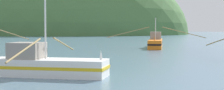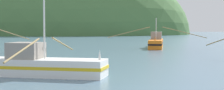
{
  "view_description": "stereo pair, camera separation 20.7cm",
  "coord_description": "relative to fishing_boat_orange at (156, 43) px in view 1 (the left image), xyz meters",
  "views": [
    {
      "loc": [
        7.14,
        -11.0,
        3.41
      ],
      "look_at": [
        -2.98,
        27.58,
        1.4
      ],
      "focal_mm": 54.2,
      "sensor_mm": 36.0,
      "label": 1
    },
    {
      "loc": [
        7.34,
        -10.94,
        3.41
      ],
      "look_at": [
        -2.98,
        27.58,
        1.4
      ],
      "focal_mm": 54.2,
      "sensor_mm": 36.0,
      "label": 2
    }
  ],
  "objects": [
    {
      "name": "hill_mid_left",
      "position": [
        -78.08,
        126.18,
        -0.9
      ],
      "size": [
        158.78,
        127.02,
        88.28
      ],
      "primitive_type": "ellipsoid",
      "color": "#47703D",
      "rests_on": "ground"
    },
    {
      "name": "fishing_boat_white",
      "position": [
        -3.24,
        -36.23,
        -0.09
      ],
      "size": [
        8.71,
        11.6,
        6.95
      ],
      "rotation": [
        0.0,
        0.0,
        0.05
      ],
      "color": "white",
      "rests_on": "ground"
    },
    {
      "name": "fishing_boat_orange",
      "position": [
        0.0,
        0.0,
        0.0
      ],
      "size": [
        16.88,
        11.74,
        5.35
      ],
      "rotation": [
        0.0,
        0.0,
        4.81
      ],
      "color": "orange",
      "rests_on": "ground"
    }
  ]
}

